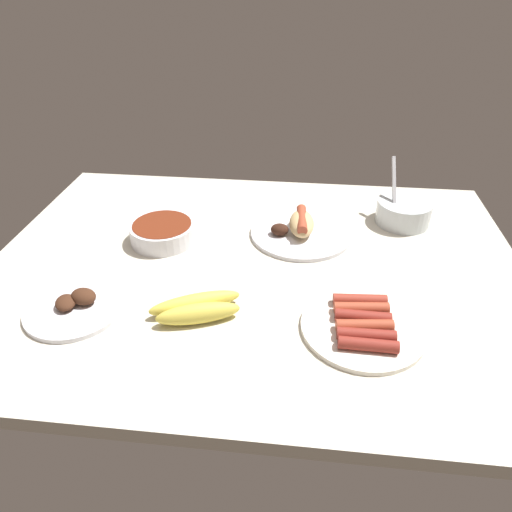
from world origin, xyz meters
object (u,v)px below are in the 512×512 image
at_px(plate_grilled_meat, 75,306).
at_px(banana_bunch, 197,308).
at_px(plate_sausages, 363,325).
at_px(bowl_coleslaw, 404,211).
at_px(bowl_chili, 163,231).
at_px(plate_hotdog_assembled, 300,229).

bearing_deg(plate_grilled_meat, banana_bunch, -178.09).
height_order(plate_sausages, banana_bunch, banana_bunch).
bearing_deg(plate_grilled_meat, plate_sausages, -179.61).
bearing_deg(plate_sausages, bowl_coleslaw, -107.47).
height_order(bowl_chili, banana_bunch, bowl_chili).
bearing_deg(bowl_chili, plate_sausages, 149.41).
bearing_deg(banana_bunch, bowl_chili, -62.01).
distance_m(plate_sausages, banana_bunch, 0.31).
bearing_deg(bowl_coleslaw, plate_sausages, 72.53).
relative_size(plate_sausages, plate_hotdog_assembled, 0.92).
bearing_deg(plate_hotdog_assembled, plate_sausages, 110.82).
height_order(plate_hotdog_assembled, banana_bunch, plate_hotdog_assembled).
relative_size(plate_sausages, bowl_coleslaw, 1.49).
bearing_deg(banana_bunch, plate_hotdog_assembled, -119.88).
bearing_deg(bowl_coleslaw, banana_bunch, 43.17).
bearing_deg(plate_grilled_meat, bowl_chili, -110.29).
height_order(banana_bunch, plate_grilled_meat, same).
height_order(plate_hotdog_assembled, plate_grilled_meat, plate_hotdog_assembled).
distance_m(bowl_chili, plate_hotdog_assembled, 0.34).
distance_m(plate_sausages, bowl_coleslaw, 0.45).
relative_size(plate_hotdog_assembled, bowl_coleslaw, 1.61).
bearing_deg(banana_bunch, bowl_coleslaw, -136.83).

